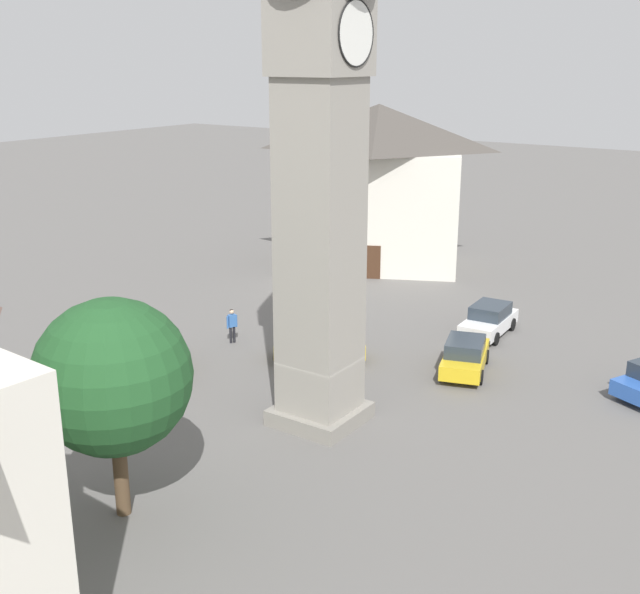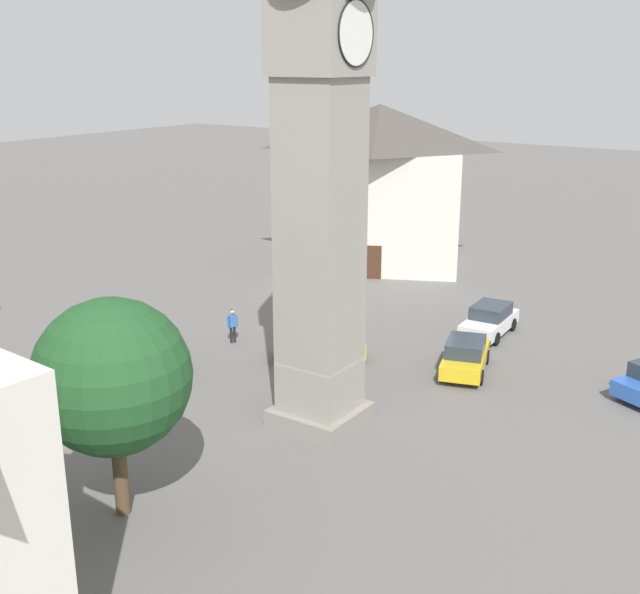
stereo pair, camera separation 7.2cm
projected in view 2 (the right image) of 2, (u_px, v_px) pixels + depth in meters
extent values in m
plane|color=#605E5B|center=(320.00, 421.00, 29.81)|extent=(200.00, 200.00, 0.00)
cube|color=gray|center=(320.00, 414.00, 29.72)|extent=(3.04, 3.04, 0.60)
cube|color=gray|center=(320.00, 252.00, 27.88)|extent=(2.43, 2.43, 11.98)
cube|color=gray|center=(320.00, 34.00, 25.74)|extent=(2.72, 2.72, 2.67)
cylinder|color=white|center=(286.00, 35.00, 26.49)|extent=(2.04, 0.04, 2.04)
torus|color=black|center=(286.00, 35.00, 26.50)|extent=(2.10, 0.06, 2.10)
cube|color=black|center=(285.00, 28.00, 26.45)|extent=(0.05, 0.02, 0.57)
cube|color=black|center=(290.00, 35.00, 26.76)|extent=(0.78, 0.02, 0.04)
cylinder|color=white|center=(356.00, 33.00, 24.98)|extent=(2.04, 0.04, 2.04)
torus|color=black|center=(356.00, 33.00, 24.98)|extent=(2.10, 0.06, 2.10)
cube|color=white|center=(489.00, 323.00, 38.87)|extent=(4.19, 1.92, 0.64)
cube|color=#28333D|center=(491.00, 311.00, 38.81)|extent=(2.18, 1.67, 0.64)
cylinder|color=black|center=(496.00, 339.00, 37.54)|extent=(0.65, 0.25, 0.64)
cylinder|color=black|center=(464.00, 333.00, 38.34)|extent=(0.65, 0.25, 0.64)
cylinder|color=black|center=(513.00, 324.00, 39.55)|extent=(0.65, 0.25, 0.64)
cylinder|color=black|center=(482.00, 319.00, 40.35)|extent=(0.65, 0.25, 0.64)
cube|color=black|center=(474.00, 340.00, 37.28)|extent=(0.21, 1.67, 0.16)
cube|color=gold|center=(153.00, 357.00, 34.49)|extent=(3.95, 4.22, 0.64)
cube|color=#28333D|center=(152.00, 343.00, 34.45)|extent=(2.55, 2.61, 0.64)
cylinder|color=black|center=(175.00, 372.00, 33.63)|extent=(0.58, 0.63, 0.64)
cylinder|color=black|center=(136.00, 375.00, 33.24)|extent=(0.58, 0.63, 0.64)
cylinder|color=black|center=(170.00, 352.00, 35.90)|extent=(0.58, 0.63, 0.64)
cylinder|color=black|center=(134.00, 355.00, 35.51)|extent=(0.58, 0.63, 0.64)
cube|color=black|center=(157.00, 379.00, 32.69)|extent=(1.35, 1.17, 0.16)
cube|color=gold|center=(465.00, 359.00, 34.31)|extent=(4.42, 2.85, 0.64)
cube|color=#28333D|center=(466.00, 347.00, 33.99)|extent=(2.47, 2.12, 0.64)
cylinder|color=black|center=(451.00, 353.00, 35.74)|extent=(0.68, 0.40, 0.64)
cylinder|color=black|center=(486.00, 357.00, 35.29)|extent=(0.68, 0.40, 0.64)
cylinder|color=black|center=(442.00, 373.00, 33.49)|extent=(0.68, 0.40, 0.64)
cylinder|color=black|center=(480.00, 377.00, 33.04)|extent=(0.68, 0.40, 0.64)
cube|color=black|center=(471.00, 348.00, 36.22)|extent=(0.61, 1.63, 0.16)
cylinder|color=black|center=(623.00, 389.00, 31.86)|extent=(0.67, 0.47, 0.64)
cube|color=gold|center=(320.00, 347.00, 35.68)|extent=(3.74, 4.34, 0.64)
cube|color=#28333D|center=(323.00, 334.00, 35.50)|extent=(2.48, 2.61, 0.64)
cylinder|color=black|center=(292.00, 359.00, 34.99)|extent=(0.55, 0.65, 0.64)
cylinder|color=black|center=(293.00, 347.00, 36.52)|extent=(0.55, 0.65, 0.64)
cylinder|color=black|center=(348.00, 359.00, 35.00)|extent=(0.55, 0.65, 0.64)
cylinder|color=black|center=(346.00, 347.00, 36.53)|extent=(0.55, 0.65, 0.64)
cube|color=black|center=(275.00, 352.00, 35.74)|extent=(1.44, 1.05, 0.16)
cylinder|color=black|center=(235.00, 334.00, 37.90)|extent=(0.13, 0.13, 0.82)
cylinder|color=black|center=(231.00, 335.00, 37.81)|extent=(0.13, 0.13, 0.82)
cube|color=#386BB7|center=(232.00, 321.00, 37.64)|extent=(0.42, 0.34, 0.60)
cylinder|color=#386BB7|center=(237.00, 321.00, 37.78)|extent=(0.09, 0.09, 0.60)
cylinder|color=#386BB7|center=(228.00, 322.00, 37.54)|extent=(0.09, 0.09, 0.60)
sphere|color=beige|center=(232.00, 312.00, 37.51)|extent=(0.22, 0.22, 0.22)
sphere|color=black|center=(232.00, 311.00, 37.52)|extent=(0.20, 0.20, 0.20)
cylinder|color=brown|center=(120.00, 471.00, 23.40)|extent=(0.44, 0.44, 2.84)
sphere|color=#1E4C23|center=(112.00, 376.00, 22.51)|extent=(4.60, 4.60, 4.60)
cube|color=silver|center=(378.00, 209.00, 50.84)|extent=(10.18, 12.07, 7.54)
pyramid|color=#47423D|center=(380.00, 127.00, 49.32)|extent=(10.69, 12.67, 2.87)
cube|color=#422819|center=(372.00, 262.00, 48.61)|extent=(0.54, 1.03, 2.10)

